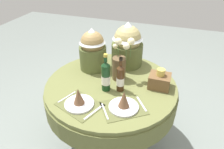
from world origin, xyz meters
name	(u,v)px	position (x,y,z in m)	size (l,w,h in m)	color
ground	(111,138)	(0.00, 0.00, 0.00)	(8.00, 8.00, 0.00)	gray
dining_table	(111,95)	(0.00, 0.00, 0.61)	(1.25, 1.25, 0.75)	olive
place_setting_left	(79,100)	(-0.14, -0.37, 0.80)	(0.41, 0.36, 0.16)	brown
place_setting_right	(124,103)	(0.21, -0.29, 0.80)	(0.43, 0.41, 0.16)	brown
flower_vase	(120,63)	(0.05, 0.11, 0.92)	(0.21, 0.14, 0.41)	brown
wine_bottle_left	(106,76)	(-0.01, -0.10, 0.89)	(0.08, 0.08, 0.35)	#143819
wine_bottle_centre	(120,78)	(0.11, -0.07, 0.88)	(0.07, 0.07, 0.33)	#422814
gift_tub_back_left	(93,48)	(-0.27, 0.22, 0.99)	(0.27, 0.27, 0.44)	#566033
gift_tub_back_centre	(127,43)	(0.04, 0.41, 1.00)	(0.33, 0.33, 0.47)	#566033
woven_basket_side_right	(160,80)	(0.43, 0.09, 0.82)	(0.19, 0.16, 0.18)	brown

